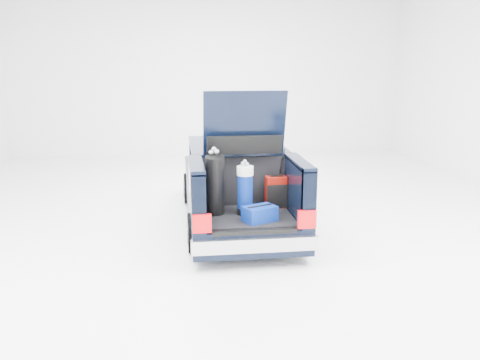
{
  "coord_description": "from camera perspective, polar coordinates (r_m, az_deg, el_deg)",
  "views": [
    {
      "loc": [
        -1.07,
        -8.81,
        2.92
      ],
      "look_at": [
        0.0,
        -0.5,
        0.92
      ],
      "focal_mm": 38.0,
      "sensor_mm": 36.0,
      "label": 1
    }
  ],
  "objects": [
    {
      "name": "car",
      "position": [
        9.25,
        -0.48,
        -0.62
      ],
      "size": [
        1.87,
        4.65,
        2.47
      ],
      "color": "black",
      "rests_on": "ground"
    },
    {
      "name": "ground",
      "position": [
        9.34,
        -0.39,
        -4.79
      ],
      "size": [
        14.0,
        14.0,
        0.0
      ],
      "primitive_type": "plane",
      "color": "white",
      "rests_on": "ground"
    },
    {
      "name": "black_golf_bag",
      "position": [
        7.66,
        -2.86,
        -0.58
      ],
      "size": [
        0.29,
        0.42,
        1.04
      ],
      "rotation": [
        0.0,
        0.0,
        0.01
      ],
      "color": "black",
      "rests_on": "car"
    },
    {
      "name": "blue_golf_bag",
      "position": [
        7.72,
        0.58,
        -1.1
      ],
      "size": [
        0.3,
        0.3,
        0.85
      ],
      "rotation": [
        0.0,
        0.0,
        0.21
      ],
      "color": "black",
      "rests_on": "car"
    },
    {
      "name": "blue_duffel",
      "position": [
        7.46,
        2.23,
        -3.8
      ],
      "size": [
        0.55,
        0.46,
        0.25
      ],
      "rotation": [
        0.0,
        0.0,
        0.41
      ],
      "color": "navy",
      "rests_on": "car"
    },
    {
      "name": "red_suitcase",
      "position": [
        8.12,
        4.05,
        -1.36
      ],
      "size": [
        0.33,
        0.22,
        0.53
      ],
      "rotation": [
        0.0,
        0.0,
        0.05
      ],
      "color": "#630903",
      "rests_on": "car"
    }
  ]
}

